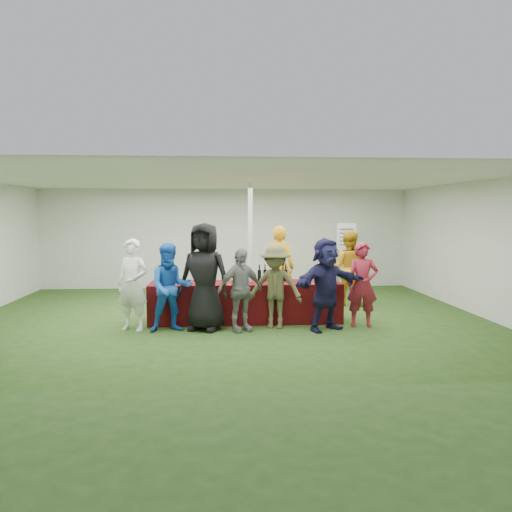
{
  "coord_description": "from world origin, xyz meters",
  "views": [
    {
      "loc": [
        -0.17,
        -9.7,
        2.07
      ],
      "look_at": [
        0.51,
        -0.37,
        1.25
      ],
      "focal_mm": 35.0,
      "sensor_mm": 36.0,
      "label": 1
    }
  ],
  "objects": [
    {
      "name": "customer_6",
      "position": [
        2.41,
        -0.92,
        0.77
      ],
      "size": [
        0.6,
        0.44,
        1.53
      ],
      "primitive_type": "imported",
      "rotation": [
        0.0,
        0.0,
        -0.13
      ],
      "color": "maroon",
      "rests_on": "ground"
    },
    {
      "name": "staff_pourer",
      "position": [
        1.11,
        0.94,
        0.9
      ],
      "size": [
        0.76,
        0.64,
        1.79
      ],
      "primitive_type": "imported",
      "rotation": [
        0.0,
        0.0,
        2.76
      ],
      "color": "orange",
      "rests_on": "ground"
    },
    {
      "name": "bar_towel",
      "position": [
        1.79,
        -0.32,
        0.77
      ],
      "size": [
        0.25,
        0.18,
        0.03
      ],
      "primitive_type": "cube",
      "color": "white",
      "rests_on": "serving_table"
    },
    {
      "name": "customer_3",
      "position": [
        0.18,
        -1.14,
        0.73
      ],
      "size": [
        0.92,
        0.69,
        1.45
      ],
      "primitive_type": "imported",
      "rotation": [
        0.0,
        0.0,
        0.46
      ],
      "color": "slate",
      "rests_on": "ground"
    },
    {
      "name": "ground",
      "position": [
        0.0,
        0.0,
        0.0
      ],
      "size": [
        60.0,
        60.0,
        0.0
      ],
      "primitive_type": "plane",
      "color": "#284719",
      "rests_on": "ground"
    },
    {
      "name": "customer_1",
      "position": [
        -1.03,
        -1.05,
        0.77
      ],
      "size": [
        0.85,
        0.72,
        1.54
      ],
      "primitive_type": "imported",
      "rotation": [
        0.0,
        0.0,
        0.19
      ],
      "color": "blue",
      "rests_on": "ground"
    },
    {
      "name": "customer_5",
      "position": [
        1.68,
        -1.17,
        0.82
      ],
      "size": [
        1.55,
        1.18,
        1.63
      ],
      "primitive_type": "imported",
      "rotation": [
        0.0,
        0.0,
        0.53
      ],
      "color": "#18173B",
      "rests_on": "ground"
    },
    {
      "name": "customer_4",
      "position": [
        0.81,
        -0.92,
        0.74
      ],
      "size": [
        1.07,
        0.78,
        1.49
      ],
      "primitive_type": "imported",
      "rotation": [
        0.0,
        0.0,
        -0.25
      ],
      "color": "#4E4D2B",
      "rests_on": "ground"
    },
    {
      "name": "serving_table",
      "position": [
        0.31,
        -0.37,
        0.38
      ],
      "size": [
        3.6,
        0.8,
        0.75
      ],
      "primitive_type": "cube",
      "color": "#540909",
      "rests_on": "ground"
    },
    {
      "name": "wine_glasses",
      "position": [
        -0.21,
        -0.62,
        0.86
      ],
      "size": [
        2.71,
        0.14,
        0.16
      ],
      "color": "silver",
      "rests_on": "serving_table"
    },
    {
      "name": "customer_0",
      "position": [
        -1.7,
        -0.92,
        0.81
      ],
      "size": [
        0.69,
        0.59,
        1.61
      ],
      "primitive_type": "imported",
      "rotation": [
        0.0,
        0.0,
        -0.4
      ],
      "color": "white",
      "rests_on": "ground"
    },
    {
      "name": "wine_list_sign",
      "position": [
        3.03,
        2.71,
        1.32
      ],
      "size": [
        0.5,
        0.03,
        1.8
      ],
      "color": "slate",
      "rests_on": "ground"
    },
    {
      "name": "staff_back",
      "position": [
        2.69,
        1.17,
        0.83
      ],
      "size": [
        0.99,
        0.9,
        1.66
      ],
      "primitive_type": "imported",
      "rotation": [
        0.0,
        0.0,
        2.73
      ],
      "color": "orange",
      "rests_on": "ground"
    },
    {
      "name": "customer_2",
      "position": [
        -0.44,
        -0.99,
        0.95
      ],
      "size": [
        1.08,
        0.9,
        1.89
      ],
      "primitive_type": "imported",
      "rotation": [
        0.0,
        0.0,
        -0.38
      ],
      "color": "black",
      "rests_on": "ground"
    },
    {
      "name": "tent",
      "position": [
        0.5,
        1.2,
        1.35
      ],
      "size": [
        10.0,
        10.0,
        10.0
      ],
      "color": "white",
      "rests_on": "ground"
    },
    {
      "name": "dump_bucket",
      "position": [
        1.89,
        -0.59,
        0.84
      ],
      "size": [
        0.26,
        0.26,
        0.18
      ],
      "primitive_type": "cylinder",
      "color": "slate",
      "rests_on": "serving_table"
    },
    {
      "name": "water_bottle",
      "position": [
        0.4,
        -0.29,
        0.85
      ],
      "size": [
        0.07,
        0.07,
        0.23
      ],
      "color": "silver",
      "rests_on": "serving_table"
    },
    {
      "name": "wine_bottles",
      "position": [
        0.86,
        -0.24,
        0.87
      ],
      "size": [
        0.58,
        0.15,
        0.32
      ],
      "color": "black",
      "rests_on": "serving_table"
    }
  ]
}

